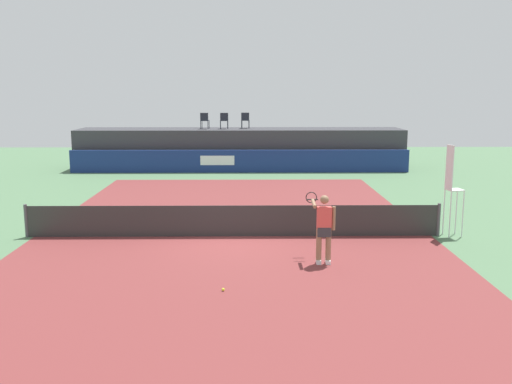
% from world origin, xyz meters
% --- Properties ---
extents(ground_plane, '(48.00, 48.00, 0.00)m').
position_xyz_m(ground_plane, '(0.00, 3.00, 0.00)').
color(ground_plane, '#4C704C').
extents(court_inner, '(12.00, 22.00, 0.00)m').
position_xyz_m(court_inner, '(0.00, 0.00, 0.00)').
color(court_inner, maroon).
rests_on(court_inner, ground).
extents(sponsor_wall, '(18.00, 0.22, 1.20)m').
position_xyz_m(sponsor_wall, '(-0.00, 13.50, 0.60)').
color(sponsor_wall, navy).
rests_on(sponsor_wall, ground).
extents(spectator_platform, '(18.00, 2.80, 2.20)m').
position_xyz_m(spectator_platform, '(0.00, 15.30, 1.10)').
color(spectator_platform, '#38383D').
rests_on(spectator_platform, ground).
extents(spectator_chair_far_left, '(0.48, 0.48, 0.89)m').
position_xyz_m(spectator_chair_far_left, '(-1.98, 15.23, 2.69)').
color(spectator_chair_far_left, '#1E232D').
rests_on(spectator_chair_far_left, spectator_platform).
extents(spectator_chair_left, '(0.47, 0.47, 0.89)m').
position_xyz_m(spectator_chair_left, '(-0.89, 15.21, 2.69)').
color(spectator_chair_left, '#1E232D').
rests_on(spectator_chair_left, spectator_platform).
extents(spectator_chair_center, '(0.46, 0.46, 0.89)m').
position_xyz_m(spectator_chair_center, '(0.28, 15.48, 2.69)').
color(spectator_chair_center, '#1E232D').
rests_on(spectator_chair_center, spectator_platform).
extents(umpire_chair, '(0.50, 0.50, 2.76)m').
position_xyz_m(umpire_chair, '(6.53, -0.02, 1.59)').
color(umpire_chair, white).
rests_on(umpire_chair, ground).
extents(tennis_net, '(12.40, 0.02, 0.95)m').
position_xyz_m(tennis_net, '(0.00, 0.00, 0.47)').
color(tennis_net, '#2D2D2D').
rests_on(tennis_net, ground).
extents(net_post_near, '(0.10, 0.10, 1.00)m').
position_xyz_m(net_post_near, '(-6.20, 0.00, 0.50)').
color(net_post_near, '#4C4C51').
rests_on(net_post_near, ground).
extents(net_post_far, '(0.10, 0.10, 1.00)m').
position_xyz_m(net_post_far, '(6.20, 0.00, 0.50)').
color(net_post_far, '#4C4C51').
rests_on(net_post_far, ground).
extents(tennis_player, '(0.66, 1.13, 1.77)m').
position_xyz_m(tennis_player, '(2.36, -2.74, 0.96)').
color(tennis_player, white).
rests_on(tennis_player, court_inner).
extents(tennis_ball, '(0.07, 0.07, 0.07)m').
position_xyz_m(tennis_ball, '(-0.10, -4.78, 0.04)').
color(tennis_ball, '#D8EA33').
rests_on(tennis_ball, court_inner).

